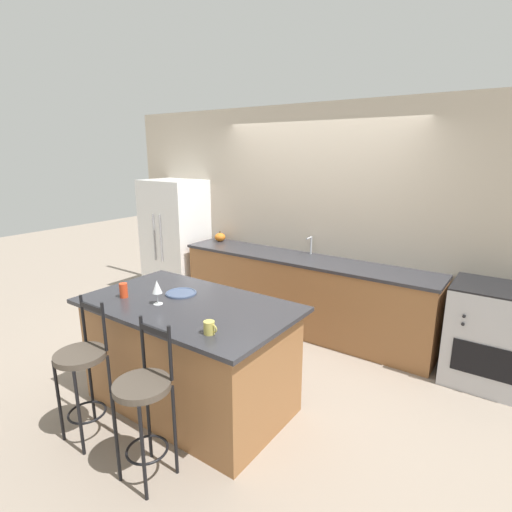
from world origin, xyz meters
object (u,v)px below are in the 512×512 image
Objects in this scene: bar_stool_far at (144,401)px; coffee_mug at (209,328)px; dinner_plate at (181,293)px; tumbler_cup at (124,290)px; wine_glass at (157,287)px; refrigerator at (176,240)px; pumpkin_decoration at (220,237)px; bar_stool_near at (83,369)px; oven_range at (490,335)px.

bar_stool_far reaches higher than coffee_mug.
bar_stool_far is 4.08× the size of dinner_plate.
bar_stool_far is 1.12m from tumbler_cup.
wine_glass reaches higher than tumbler_cup.
wine_glass is at bearing -46.75° from refrigerator.
tumbler_cup is at bearing -170.24° from wine_glass.
refrigerator reaches higher than pumpkin_decoration.
dinner_plate is at bearing -42.77° from refrigerator.
bar_stool_near reaches higher than tumbler_cup.
tumbler_cup is (-0.36, -0.06, -0.08)m from wine_glass.
bar_stool_near is (-2.41, -2.64, 0.10)m from oven_range.
dinner_plate is (-2.26, -1.74, 0.47)m from oven_range.
coffee_mug is at bearing -5.92° from tumbler_cup.
bar_stool_far is 8.78× the size of tumbler_cup.
coffee_mug is (0.71, -0.17, -0.10)m from wine_glass.
refrigerator is 4.16m from oven_range.
wine_glass is 1.62× the size of tumbler_cup.
bar_stool_near is at bearing -153.44° from coffee_mug.
wine_glass is (-2.25, -2.02, 0.60)m from oven_range.
bar_stool_near is at bearing -70.46° from tumbler_cup.
refrigerator is at bearing 123.39° from bar_stool_near.
oven_range is 8.88× the size of coffee_mug.
coffee_mug is (0.88, 0.44, 0.40)m from bar_stool_near.
refrigerator reaches higher than tumbler_cup.
coffee_mug is 1.08m from tumbler_cup.
dinner_plate is (-0.54, 0.89, 0.36)m from bar_stool_far.
pumpkin_decoration is (-0.81, 2.23, -0.02)m from tumbler_cup.
oven_range is 2.72m from coffee_mug.
dinner_plate is 1.77× the size of pumpkin_decoration.
bar_stool_near is at bearing -99.16° from dinner_plate.
dinner_plate is 2.15× the size of tumbler_cup.
bar_stool_near reaches higher than coffee_mug.
pumpkin_decoration is at bearing 109.83° from bar_stool_near.
wine_glass is (0.16, 0.61, 0.50)m from bar_stool_near.
oven_range is at bearing 38.70° from tumbler_cup.
bar_stool_near is at bearing -104.93° from wine_glass.
refrigerator is 2.55m from dinner_plate.
dinner_plate is at bearing -58.78° from pumpkin_decoration.
coffee_mug is at bearing 66.41° from bar_stool_far.
refrigerator is at bearing 133.25° from wine_glass.
pumpkin_decoration is (-1.69, 2.78, 0.39)m from bar_stool_far.
oven_range is at bearing 55.13° from coffee_mug.
bar_stool_near is 2.99m from pumpkin_decoration.
tumbler_cup is at bearing -134.84° from dinner_plate.
wine_glass reaches higher than bar_stool_near.
tumbler_cup is (-0.34, -0.34, 0.05)m from dinner_plate.
tumbler_cup reaches higher than coffee_mug.
oven_range is (4.14, 0.01, -0.40)m from refrigerator.
dinner_plate is 0.31m from wine_glass.
coffee_mug reaches higher than dinner_plate.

